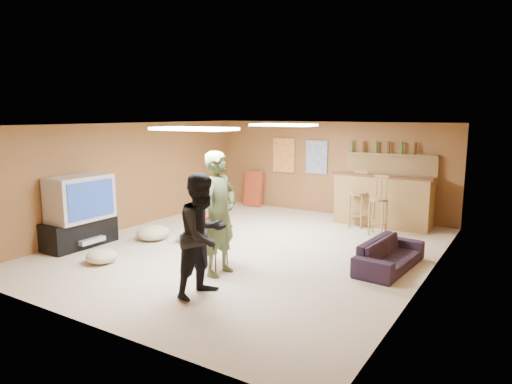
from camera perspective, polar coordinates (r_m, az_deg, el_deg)
The scene contains 32 objects.
ground at distance 8.23m, azimuth -0.74°, elevation -7.08°, with size 7.00×7.00×0.00m, color #B9A68D.
ceiling at distance 7.88m, azimuth -0.78°, elevation 8.42°, with size 6.00×7.00×0.02m, color silver.
wall_back at distance 11.07m, azimuth 9.07°, elevation 2.97°, with size 6.00×0.02×2.20m, color brown.
wall_front at distance 5.43m, azimuth -21.13°, elevation -4.57°, with size 6.00×0.02×2.20m, color brown.
wall_left at distance 9.91m, azimuth -15.54°, elevation 1.95°, with size 0.02×7.00×2.20m, color brown.
wall_right at distance 6.87m, azimuth 20.83°, elevation -1.65°, with size 0.02×7.00×2.20m, color brown.
tv_stand at distance 8.91m, azimuth -21.16°, elevation -4.77°, with size 0.55×1.30×0.50m, color black.
dvd_box at distance 8.77m, azimuth -20.25°, elevation -5.62°, with size 0.35×0.50×0.08m, color #B2B2B7.
tv_body at distance 8.73m, azimuth -21.15°, elevation -0.70°, with size 0.60×1.10×0.80m, color #B2B2B7.
tv_screen at distance 8.48m, azimuth -19.88°, elevation -0.90°, with size 0.02×0.95×0.65m, color navy.
bar_counter at distance 10.14m, azimuth 15.59°, elevation -1.03°, with size 2.00×0.60×1.10m, color brown.
bar_lip at distance 9.82m, azimuth 15.33°, elevation 1.89°, with size 2.10×0.12×0.05m, color #432315.
bar_shelf at distance 10.44m, azimuth 16.53°, elevation 4.50°, with size 2.00×0.18×0.05m, color brown.
bar_backing at distance 10.49m, azimuth 16.48°, elevation 2.87°, with size 2.00×0.14×0.60m, color brown.
poster_left at distance 11.52m, azimuth 3.50°, elevation 4.58°, with size 0.60×0.03×0.85m, color #BF3F26.
poster_right at distance 11.12m, azimuth 7.59°, elevation 4.33°, with size 0.55×0.03×0.80m, color #334C99.
folding_chair_stack at distance 11.90m, azimuth -0.31°, elevation 0.39°, with size 0.50×0.14×0.90m, color #9E361D.
ceiling_panel_front at distance 6.67m, azimuth -7.80°, elevation 7.83°, with size 1.20×0.60×0.04m, color white.
ceiling_panel_back at distance 8.92m, azimuth 3.43°, elevation 8.36°, with size 1.20×0.60×0.04m, color white.
person_olive at distance 6.77m, azimuth -4.59°, elevation -2.71°, with size 0.68×0.44×1.85m, color #4E5F37.
person_black at distance 6.02m, azimuth -6.61°, elevation -5.37°, with size 0.80×0.62×1.64m, color black.
sofa at distance 7.44m, azimuth 16.39°, elevation -7.50°, with size 1.56×0.61×0.46m, color black.
tray_table at distance 7.16m, azimuth -5.65°, elevation -6.83°, with size 0.53×0.43×0.69m, color #432315.
cup_red_near at distance 7.15m, azimuth -6.10°, elevation -3.50°, with size 0.08×0.08×0.12m, color red.
cup_red_far at distance 6.97m, azimuth -5.60°, elevation -3.88°, with size 0.08×0.08×0.10m, color red.
cup_blue at distance 7.03m, azimuth -4.46°, elevation -3.71°, with size 0.08×0.08×0.12m, color navy.
bar_stool_left at distance 9.90m, azimuth 12.63°, elevation -1.06°, with size 0.36×0.36×1.13m, color brown, non-canonical shape.
bar_stool_right at distance 9.32m, azimuth 15.04°, elevation -1.77°, with size 0.36×0.36×1.15m, color brown, non-canonical shape.
cushion_near_tv at distance 8.97m, azimuth -12.75°, elevation -4.97°, with size 0.63×0.63×0.28m, color tan.
cushion_mid at distance 8.71m, azimuth -8.58°, elevation -5.61°, with size 0.41×0.41×0.19m, color tan.
cushion_far at distance 7.84m, azimuth -18.73°, elevation -7.61°, with size 0.50×0.50×0.22m, color tan.
bottle_row at distance 10.47m, azimuth 15.49°, elevation 5.41°, with size 1.48×0.08×0.26m, color #3F7233, non-canonical shape.
Camera 1 is at (4.25, -6.64, 2.38)m, focal length 32.00 mm.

